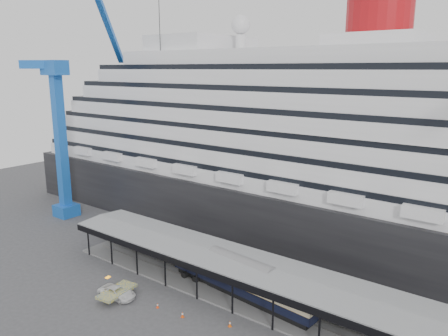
{
  "coord_description": "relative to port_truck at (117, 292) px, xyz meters",
  "views": [
    {
      "loc": [
        31.5,
        -38.57,
        29.69
      ],
      "look_at": [
        -3.79,
        8.0,
        16.31
      ],
      "focal_mm": 35.0,
      "sensor_mm": 36.0,
      "label": 1
    }
  ],
  "objects": [
    {
      "name": "pullman_carriage",
      "position": [
        12.77,
        10.25,
        2.0
      ],
      "size": [
        23.21,
        5.19,
        22.61
      ],
      "rotation": [
        0.0,
        0.0,
        -0.1
      ],
      "color": "black",
      "rests_on": "ground"
    },
    {
      "name": "crane_blue",
      "position": [
        -33.57,
        15.87,
        19.22
      ],
      "size": [
        22.63,
        19.19,
        47.6
      ],
      "color": "blue",
      "rests_on": "ground"
    },
    {
      "name": "ground",
      "position": [
        11.54,
        5.25,
        -0.74
      ],
      "size": [
        200.0,
        200.0,
        0.0
      ],
      "primitive_type": "plane",
      "color": "#3D3D40",
      "rests_on": "ground"
    },
    {
      "name": "traffic_cone_mid",
      "position": [
        10.09,
        1.76,
        -0.36
      ],
      "size": [
        0.4,
        0.4,
        0.75
      ],
      "rotation": [
        0.0,
        0.0,
        -0.03
      ],
      "color": "#D9450C",
      "rests_on": "ground"
    },
    {
      "name": "traffic_cone_right",
      "position": [
        15.88,
        3.67,
        -0.36
      ],
      "size": [
        0.52,
        0.52,
        0.76
      ],
      "rotation": [
        0.0,
        0.0,
        -0.43
      ],
      "color": "#E0520C",
      "rests_on": "ground"
    },
    {
      "name": "platform_canopy",
      "position": [
        11.54,
        10.25,
        1.62
      ],
      "size": [
        56.0,
        9.18,
        5.3
      ],
      "color": "slate",
      "rests_on": "ground"
    },
    {
      "name": "traffic_cone_left",
      "position": [
        6.1,
        1.45,
        -0.41
      ],
      "size": [
        0.43,
        0.43,
        0.65
      ],
      "rotation": [
        0.0,
        0.0,
        -0.35
      ],
      "color": "#F7410D",
      "rests_on": "ground"
    },
    {
      "name": "cruise_ship",
      "position": [
        11.59,
        37.25,
        17.61
      ],
      "size": [
        130.0,
        30.0,
        43.9
      ],
      "color": "black",
      "rests_on": "ground"
    },
    {
      "name": "port_truck",
      "position": [
        0.0,
        0.0,
        0.0
      ],
      "size": [
        5.59,
        3.15,
        1.48
      ],
      "primitive_type": "imported",
      "rotation": [
        0.0,
        0.0,
        1.71
      ],
      "color": "silver",
      "rests_on": "ground"
    }
  ]
}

